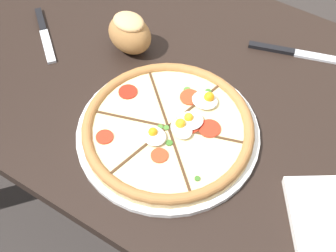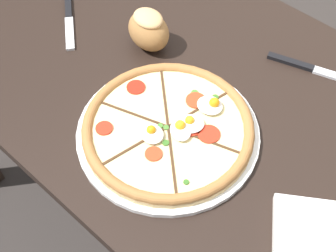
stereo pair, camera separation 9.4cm
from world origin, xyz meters
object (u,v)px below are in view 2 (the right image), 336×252
(knife_main, at_px, (321,71))
(pizza, at_px, (168,129))
(dining_table, at_px, (196,120))
(bread_piece_far, at_px, (149,29))
(knife_spare, at_px, (69,21))

(knife_main, bearing_deg, pizza, -128.97)
(dining_table, height_order, knife_main, knife_main)
(bread_piece_far, distance_m, knife_main, 0.41)
(pizza, distance_m, knife_main, 0.39)
(dining_table, bearing_deg, bread_piece_far, 170.35)
(dining_table, height_order, bread_piece_far, bread_piece_far)
(bread_piece_far, bearing_deg, pizza, -37.95)
(dining_table, bearing_deg, pizza, -77.53)
(dining_table, height_order, knife_spare, knife_spare)
(knife_main, relative_size, knife_spare, 1.53)
(pizza, xyz_separation_m, knife_spare, (-0.41, 0.09, -0.02))
(dining_table, bearing_deg, knife_spare, -173.47)
(pizza, height_order, knife_main, pizza)
(knife_main, bearing_deg, bread_piece_far, -168.08)
(pizza, bearing_deg, bread_piece_far, 142.05)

